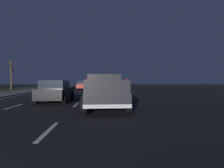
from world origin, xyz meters
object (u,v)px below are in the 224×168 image
at_px(sedan_black, 56,91).
at_px(bare_tree_far, 11,74).
at_px(sedan_red, 83,85).
at_px(sedan_green, 57,86).
at_px(pickup_truck, 104,91).

relative_size(sedan_black, bare_tree_far, 0.87).
distance_m(sedan_red, sedan_green, 5.70).
bearing_deg(sedan_black, pickup_truck, -134.41).
bearing_deg(sedan_red, pickup_truck, -172.21).
distance_m(sedan_black, bare_tree_far, 24.15).
height_order(sedan_red, sedan_black, same).
bearing_deg(sedan_green, pickup_truck, -161.11).
xyz_separation_m(sedan_green, bare_tree_far, (3.49, 8.37, 1.87)).
relative_size(pickup_truck, sedan_red, 1.24).
xyz_separation_m(sedan_red, bare_tree_far, (-0.89, 12.01, 1.87)).
bearing_deg(bare_tree_far, sedan_red, -85.75).
relative_size(pickup_truck, sedan_black, 1.23).
bearing_deg(pickup_truck, bare_tree_far, 32.58).
height_order(pickup_truck, bare_tree_far, bare_tree_far).
bearing_deg(bare_tree_far, sedan_green, -112.66).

